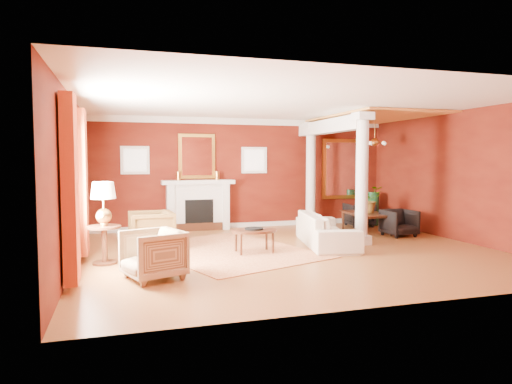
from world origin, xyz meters
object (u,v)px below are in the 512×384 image
object	(u,v)px
sofa	(327,224)
armchair_stripe	(153,252)
armchair_leopard	(151,228)
coffee_table	(254,232)
side_table	(104,209)
dining_table	(367,217)

from	to	relation	value
sofa	armchair_stripe	size ratio (longest dim) A/B	2.78
armchair_leopard	coffee_table	distance (m)	2.09
side_table	dining_table	xyz separation A→B (m)	(6.15, 1.74, -0.56)
sofa	armchair_stripe	distance (m)	4.11
armchair_stripe	sofa	bearing A→B (deg)	95.62
sofa	dining_table	size ratio (longest dim) A/B	1.61
side_table	sofa	bearing A→B (deg)	6.38
sofa	dining_table	bearing A→B (deg)	-42.33
side_table	armchair_leopard	bearing A→B (deg)	50.23
sofa	armchair_leopard	bearing A→B (deg)	93.01
armchair_leopard	sofa	bearing A→B (deg)	78.42
armchair_leopard	side_table	xyz separation A→B (m)	(-0.86, -1.03, 0.52)
sofa	armchair_leopard	distance (m)	3.63
coffee_table	side_table	size ratio (longest dim) A/B	0.63
armchair_stripe	side_table	world-z (taller)	side_table
armchair_leopard	dining_table	size ratio (longest dim) A/B	0.61
sofa	side_table	distance (m)	4.51
sofa	coffee_table	bearing A→B (deg)	113.15
side_table	coffee_table	bearing A→B (deg)	3.04
armchair_stripe	coffee_table	world-z (taller)	armchair_stripe
sofa	side_table	size ratio (longest dim) A/B	1.61
side_table	dining_table	bearing A→B (deg)	15.81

